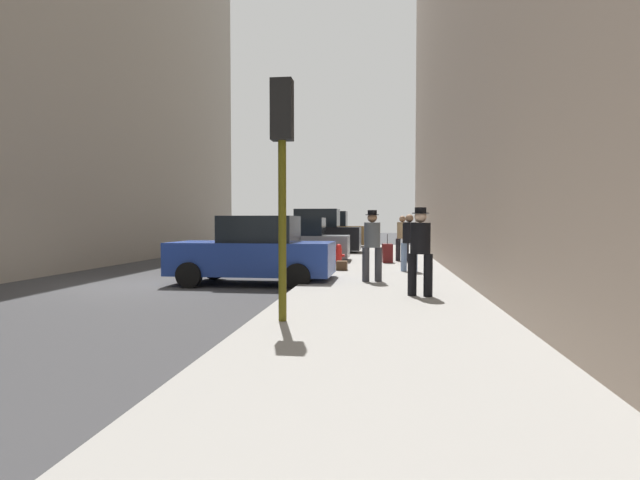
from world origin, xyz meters
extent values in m
plane|color=#38383A|center=(0.00, 0.00, 0.00)|extent=(120.00, 120.00, 0.00)
cube|color=gray|center=(6.00, 0.00, 0.07)|extent=(4.00, 40.00, 0.15)
cube|color=navy|center=(2.60, 0.60, 0.69)|extent=(4.22, 1.88, 0.84)
cube|color=black|center=(2.80, 0.60, 1.44)|extent=(1.91, 1.58, 0.70)
cylinder|color=black|center=(1.24, 1.53, 0.32)|extent=(0.64, 0.23, 0.64)
cylinder|color=black|center=(1.23, -0.31, 0.32)|extent=(0.64, 0.23, 0.64)
cylinder|color=black|center=(3.97, 1.50, 0.32)|extent=(0.64, 0.23, 0.64)
cylinder|color=black|center=(3.96, -0.34, 0.32)|extent=(0.64, 0.23, 0.64)
cube|color=slate|center=(2.60, 6.81, 0.69)|extent=(4.23, 1.90, 0.84)
cube|color=black|center=(2.80, 6.81, 1.44)|extent=(1.91, 1.59, 0.70)
cylinder|color=black|center=(1.22, 7.71, 0.32)|extent=(0.64, 0.23, 0.64)
cylinder|color=black|center=(1.25, 5.87, 0.32)|extent=(0.64, 0.23, 0.64)
cylinder|color=black|center=(3.95, 7.75, 0.32)|extent=(0.64, 0.23, 0.64)
cylinder|color=black|center=(3.98, 5.91, 0.32)|extent=(0.64, 0.23, 0.64)
cube|color=black|center=(2.60, 12.06, 0.82)|extent=(4.62, 1.89, 1.10)
cube|color=black|center=(2.80, 12.06, 1.80)|extent=(2.09, 1.59, 0.90)
cylinder|color=black|center=(1.12, 13.00, 0.32)|extent=(0.64, 0.23, 0.64)
cylinder|color=black|center=(1.09, 11.16, 0.32)|extent=(0.64, 0.23, 0.64)
cylinder|color=black|center=(4.11, 12.96, 0.32)|extent=(0.64, 0.23, 0.64)
cylinder|color=black|center=(4.08, 11.12, 0.32)|extent=(0.64, 0.23, 0.64)
cube|color=brown|center=(2.60, 17.57, 0.82)|extent=(4.60, 1.85, 1.10)
cube|color=black|center=(2.80, 17.57, 1.80)|extent=(2.07, 1.57, 0.90)
cylinder|color=black|center=(1.11, 18.49, 0.32)|extent=(0.64, 0.22, 0.64)
cylinder|color=black|center=(1.10, 16.65, 0.32)|extent=(0.64, 0.22, 0.64)
cylinder|color=black|center=(4.10, 18.49, 0.32)|extent=(0.64, 0.22, 0.64)
cylinder|color=black|center=(4.09, 16.65, 0.32)|extent=(0.64, 0.22, 0.64)
cylinder|color=red|center=(4.45, 5.34, 0.43)|extent=(0.22, 0.22, 0.55)
sphere|color=red|center=(4.45, 5.34, 0.76)|extent=(0.20, 0.20, 0.20)
cylinder|color=red|center=(4.29, 5.34, 0.45)|extent=(0.10, 0.09, 0.09)
cylinder|color=red|center=(4.61, 5.34, 0.45)|extent=(0.10, 0.09, 0.09)
cylinder|color=#514C0F|center=(4.50, -4.79, 1.95)|extent=(0.12, 0.12, 3.60)
cube|color=black|center=(4.50, -4.79, 3.30)|extent=(0.32, 0.24, 0.90)
sphere|color=red|center=(4.50, -4.65, 3.58)|extent=(0.14, 0.14, 0.14)
sphere|color=yellow|center=(4.50, -4.65, 3.30)|extent=(0.14, 0.14, 0.14)
sphere|color=green|center=(4.50, -4.65, 3.02)|extent=(0.14, 0.14, 0.14)
cylinder|color=black|center=(6.87, 6.85, 0.57)|extent=(0.21, 0.21, 0.85)
cylinder|color=black|center=(6.56, 6.91, 0.57)|extent=(0.21, 0.21, 0.85)
cylinder|color=tan|center=(6.72, 6.88, 1.31)|extent=(0.47, 0.47, 0.62)
sphere|color=#997051|center=(6.72, 6.88, 1.74)|extent=(0.24, 0.24, 0.24)
cylinder|color=#728CB2|center=(6.93, 2.98, 0.57)|extent=(0.21, 0.21, 0.85)
cylinder|color=#728CB2|center=(6.62, 3.04, 0.57)|extent=(0.21, 0.21, 0.85)
cylinder|color=black|center=(6.77, 3.01, 1.31)|extent=(0.47, 0.47, 0.62)
sphere|color=#997051|center=(6.77, 3.01, 1.74)|extent=(0.24, 0.24, 0.24)
cylinder|color=#333338|center=(5.88, 0.40, 0.57)|extent=(0.22, 0.22, 0.85)
cylinder|color=#333338|center=(5.57, 0.31, 0.57)|extent=(0.22, 0.22, 0.85)
cylinder|color=#4C5156|center=(5.73, 0.35, 1.31)|extent=(0.49, 0.49, 0.62)
sphere|color=#997051|center=(5.73, 0.35, 1.74)|extent=(0.24, 0.24, 0.24)
cylinder|color=black|center=(5.73, 0.35, 1.81)|extent=(0.34, 0.34, 0.02)
cylinder|color=black|center=(5.73, 0.35, 1.87)|extent=(0.23, 0.23, 0.11)
cylinder|color=black|center=(6.89, -2.03, 0.57)|extent=(0.22, 0.22, 0.85)
cylinder|color=black|center=(6.58, -1.94, 0.57)|extent=(0.22, 0.22, 0.85)
cylinder|color=black|center=(6.74, -1.98, 1.31)|extent=(0.50, 0.50, 0.62)
sphere|color=beige|center=(6.74, -1.98, 1.74)|extent=(0.24, 0.24, 0.24)
cylinder|color=black|center=(6.74, -1.98, 1.81)|extent=(0.34, 0.34, 0.02)
cylinder|color=black|center=(6.74, -1.98, 1.87)|extent=(0.23, 0.23, 0.11)
cube|color=#591414|center=(6.15, 6.17, 0.49)|extent=(0.41, 0.59, 0.68)
cylinder|color=#333333|center=(6.15, 6.17, 1.01)|extent=(0.02, 0.02, 0.36)
cube|color=#472D19|center=(4.74, 3.15, 0.29)|extent=(0.32, 0.44, 0.28)
camera|label=1|loc=(6.00, -12.10, 1.65)|focal=28.00mm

